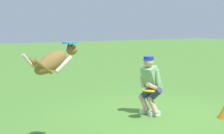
{
  "coord_description": "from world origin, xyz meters",
  "views": [
    {
      "loc": [
        4.4,
        5.69,
        1.98
      ],
      "look_at": [
        1.38,
        0.28,
        1.19
      ],
      "focal_mm": 53.93,
      "sensor_mm": 36.0,
      "label": 1
    }
  ],
  "objects_px": {
    "person": "(150,83)",
    "frisbee_flying": "(70,43)",
    "dog": "(53,61)",
    "frisbee_held": "(148,91)"
  },
  "relations": [
    {
      "from": "dog",
      "to": "frisbee_flying",
      "type": "bearing_deg",
      "value": -3.64
    },
    {
      "from": "person",
      "to": "dog",
      "type": "xyz_separation_m",
      "value": [
        2.56,
        1.03,
        0.73
      ]
    },
    {
      "from": "frisbee_held",
      "to": "frisbee_flying",
      "type": "bearing_deg",
      "value": 18.62
    },
    {
      "from": "person",
      "to": "frisbee_flying",
      "type": "relative_size",
      "value": 5.21
    },
    {
      "from": "dog",
      "to": "frisbee_flying",
      "type": "height_order",
      "value": "frisbee_flying"
    },
    {
      "from": "person",
      "to": "frisbee_held",
      "type": "xyz_separation_m",
      "value": [
        0.26,
        0.29,
        -0.09
      ]
    },
    {
      "from": "dog",
      "to": "person",
      "type": "bearing_deg",
      "value": 6.69
    },
    {
      "from": "person",
      "to": "dog",
      "type": "distance_m",
      "value": 2.85
    },
    {
      "from": "frisbee_flying",
      "to": "frisbee_held",
      "type": "distance_m",
      "value": 2.38
    },
    {
      "from": "dog",
      "to": "frisbee_flying",
      "type": "xyz_separation_m",
      "value": [
        -0.29,
        -0.06,
        0.27
      ]
    }
  ]
}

